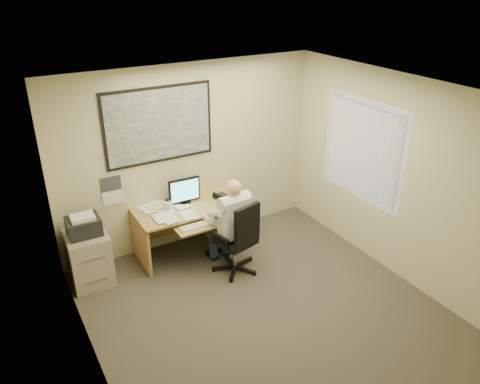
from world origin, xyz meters
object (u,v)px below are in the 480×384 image
filing_cabinet (88,253)px  person (234,226)px  office_chair (236,252)px  desk (211,219)px

filing_cabinet → person: bearing=-20.9°
filing_cabinet → office_chair: size_ratio=0.92×
filing_cabinet → office_chair: office_chair is taller
desk → office_chair: 0.83m
desk → office_chair: bearing=-92.3°
office_chair → desk: bearing=73.5°
desk → office_chair: (-0.03, -0.82, -0.13)m
office_chair → person: bearing=66.8°
office_chair → person: 0.38m
filing_cabinet → office_chair: bearing=-23.1°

